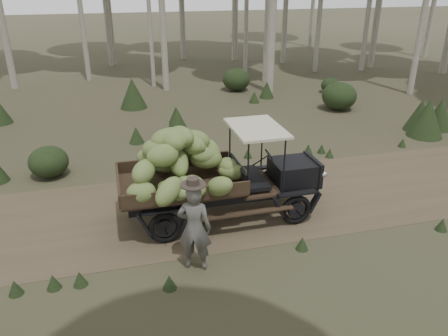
# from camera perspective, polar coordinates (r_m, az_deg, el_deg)

# --- Properties ---
(ground) EXTENTS (120.00, 120.00, 0.00)m
(ground) POSITION_cam_1_polar(r_m,az_deg,el_deg) (11.26, 5.70, -4.08)
(ground) COLOR #473D2B
(ground) RESTS_ON ground
(dirt_track) EXTENTS (70.00, 4.00, 0.01)m
(dirt_track) POSITION_cam_1_polar(r_m,az_deg,el_deg) (11.26, 5.70, -4.07)
(dirt_track) COLOR brown
(dirt_track) RESTS_ON ground
(banana_truck) EXTENTS (4.77, 2.38, 2.37)m
(banana_truck) POSITION_cam_1_polar(r_m,az_deg,el_deg) (9.67, -3.18, 0.43)
(banana_truck) COLOR black
(banana_truck) RESTS_ON ground
(farmer) EXTENTS (0.76, 0.64, 1.93)m
(farmer) POSITION_cam_1_polar(r_m,az_deg,el_deg) (8.34, -3.89, -7.68)
(farmer) COLOR #52504B
(farmer) RESTS_ON ground
(undergrowth) EXTENTS (22.74, 23.47, 1.36)m
(undergrowth) POSITION_cam_1_polar(r_m,az_deg,el_deg) (9.52, 12.03, -6.30)
(undergrowth) COLOR #233319
(undergrowth) RESTS_ON ground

